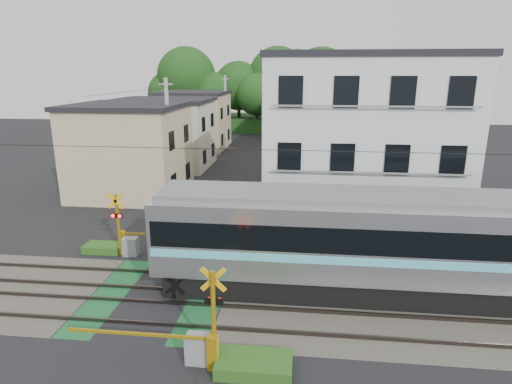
# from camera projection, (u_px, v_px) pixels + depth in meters

# --- Properties ---
(ground) EXTENTS (120.00, 120.00, 0.00)m
(ground) POSITION_uv_depth(u_px,v_px,m) (157.00, 297.00, 16.50)
(ground) COLOR black
(track_bed) EXTENTS (120.00, 120.00, 0.14)m
(track_bed) POSITION_uv_depth(u_px,v_px,m) (157.00, 296.00, 16.49)
(track_bed) COLOR #47423A
(track_bed) RESTS_ON ground
(crossing_signal_near) EXTENTS (4.74, 0.65, 3.09)m
(crossing_signal_near) POSITION_uv_depth(u_px,v_px,m) (200.00, 342.00, 12.53)
(crossing_signal_near) COLOR yellow
(crossing_signal_near) RESTS_ON ground
(crossing_signal_far) EXTENTS (4.74, 0.65, 3.09)m
(crossing_signal_far) POSITION_uv_depth(u_px,v_px,m) (129.00, 241.00, 20.07)
(crossing_signal_far) COLOR yellow
(crossing_signal_far) RESTS_ON ground
(apartment_block) EXTENTS (10.20, 8.36, 9.30)m
(apartment_block) POSITION_uv_depth(u_px,v_px,m) (360.00, 142.00, 23.41)
(apartment_block) COLOR white
(apartment_block) RESTS_ON ground
(houses_row) EXTENTS (22.07, 31.35, 6.80)m
(houses_row) POSITION_uv_depth(u_px,v_px,m) (249.00, 128.00, 40.38)
(houses_row) COLOR beige
(houses_row) RESTS_ON ground
(tree_hill) EXTENTS (40.00, 12.82, 11.89)m
(tree_hill) POSITION_uv_depth(u_px,v_px,m) (269.00, 90.00, 61.23)
(tree_hill) COLOR #1C4617
(tree_hill) RESTS_ON ground
(catenary) EXTENTS (60.00, 5.04, 7.00)m
(catenary) POSITION_uv_depth(u_px,v_px,m) (318.00, 211.00, 14.89)
(catenary) COLOR #2D2D33
(catenary) RESTS_ON ground
(utility_poles) EXTENTS (7.90, 42.00, 8.00)m
(utility_poles) POSITION_uv_depth(u_px,v_px,m) (230.00, 122.00, 37.51)
(utility_poles) COLOR #A5A5A0
(utility_poles) RESTS_ON ground
(pedestrian) EXTENTS (0.69, 0.56, 1.65)m
(pedestrian) POSITION_uv_depth(u_px,v_px,m) (268.00, 139.00, 49.95)
(pedestrian) COLOR #31363D
(pedestrian) RESTS_ON ground
(weed_patches) EXTENTS (10.25, 8.80, 0.40)m
(weed_patches) POSITION_uv_depth(u_px,v_px,m) (201.00, 296.00, 16.17)
(weed_patches) COLOR #2D5E1E
(weed_patches) RESTS_ON ground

